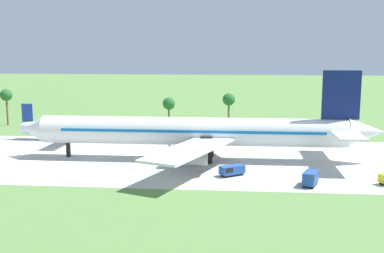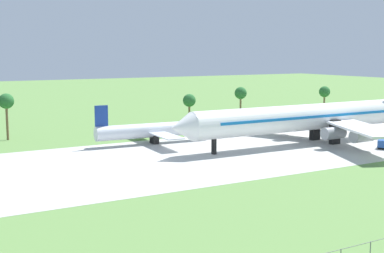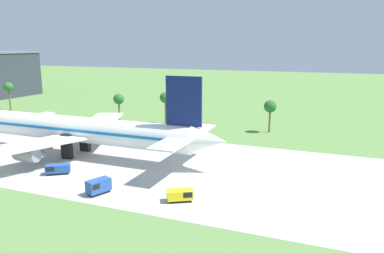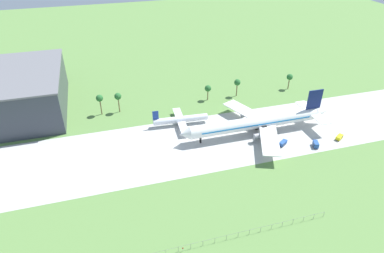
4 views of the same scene
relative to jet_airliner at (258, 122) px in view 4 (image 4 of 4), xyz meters
name	(u,v)px [view 4 (image 4 of 4)]	position (x,y,z in m)	size (l,w,h in m)	color
ground_plane	(174,147)	(-40.88, 0.14, -5.98)	(600.00, 600.00, 0.00)	#5B8442
taxiway_strip	(174,147)	(-40.88, 0.14, -5.97)	(320.00, 44.00, 0.02)	#B2B2AD
jet_airliner	(258,122)	(0.00, 0.00, 0.00)	(75.78, 52.06, 18.86)	white
regional_aircraft	(180,119)	(-33.38, 17.60, -2.95)	(27.20, 24.54, 9.17)	silver
baggage_tug	(283,143)	(6.71, -12.41, -4.92)	(4.94, 4.23, 1.92)	black
fuel_truck	(340,137)	(34.49, -15.37, -4.92)	(4.62, 3.85, 1.92)	black
catering_van	(316,144)	(20.20, -17.79, -4.62)	(3.30, 4.46, 2.51)	black
perimeter_fence	(215,239)	(-40.88, -54.86, -4.53)	(80.10, 0.10, 2.10)	slate
no_stopping_sign	(183,249)	(-51.55, -55.17, -4.92)	(0.44, 0.08, 1.68)	gray
terminal_building	(27,91)	(-105.70, 54.67, 4.91)	(36.72, 61.20, 21.74)	#333842
palm_tree_row	(194,88)	(-19.90, 39.18, 2.16)	(112.52, 3.60, 11.25)	brown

